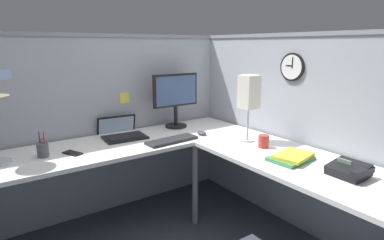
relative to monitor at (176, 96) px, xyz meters
The scene contains 18 objects.
ground_plane 1.24m from the monitor, 113.61° to the right, with size 6.80×6.80×0.00m, color #383D47.
cubicle_wall_back 0.72m from the monitor, 160.18° to the left, with size 2.57×0.12×1.58m.
cubicle_wall_right 1.10m from the monitor, 56.79° to the right, with size 0.12×2.37×1.58m.
desk 0.90m from the monitor, 121.77° to the right, with size 2.35×2.15×0.73m.
monitor is the anchor object (origin of this frame).
laptop 0.60m from the monitor, behind, with size 0.37×0.41×0.22m.
keyboard 0.55m from the monitor, 126.19° to the right, with size 0.43×0.14×0.02m, color #232326.
computer_mouse 0.45m from the monitor, 84.38° to the right, with size 0.06×0.10×0.03m, color #38383D.
pen_cup 1.23m from the monitor, behind, with size 0.08×0.08×0.18m.
cell_phone 1.08m from the monitor, 167.59° to the right, with size 0.07×0.14×0.01m, color black.
office_phone 1.61m from the monitor, 82.36° to the right, with size 0.20×0.21×0.11m.
book_stack 1.24m from the monitor, 82.54° to the right, with size 0.31×0.25×0.04m.
desk_lamp_paper 0.75m from the monitor, 72.01° to the right, with size 0.13×0.13×0.53m.
coffee_mug 0.96m from the monitor, 76.85° to the right, with size 0.08×0.08×0.10m, color #B2332D.
wall_clock 1.06m from the monitor, 58.19° to the right, with size 0.04×0.22×0.22m.
pinned_note_leftmost 0.46m from the monitor, 157.28° to the left, with size 0.08×0.00×0.10m, color #EAD84C.
pinned_note_middle 0.23m from the monitor, 125.69° to the left, with size 0.08×0.00×0.08m, color pink.
pinned_note_rightmost 1.38m from the monitor, behind, with size 0.10×0.00×0.07m, color #99B7E5.
Camera 1 is at (-1.28, -1.85, 1.49)m, focal length 29.97 mm.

